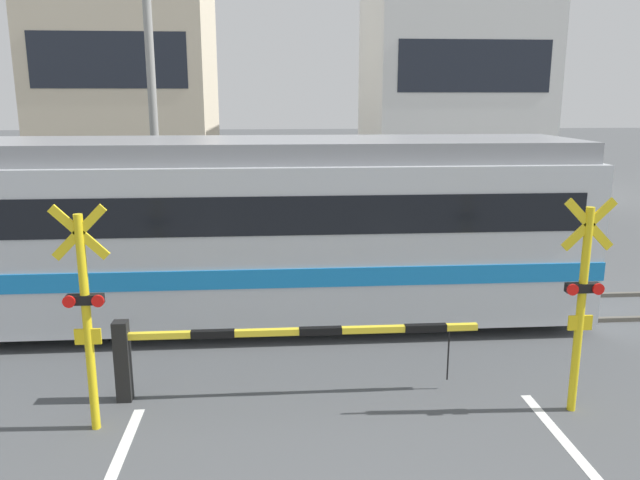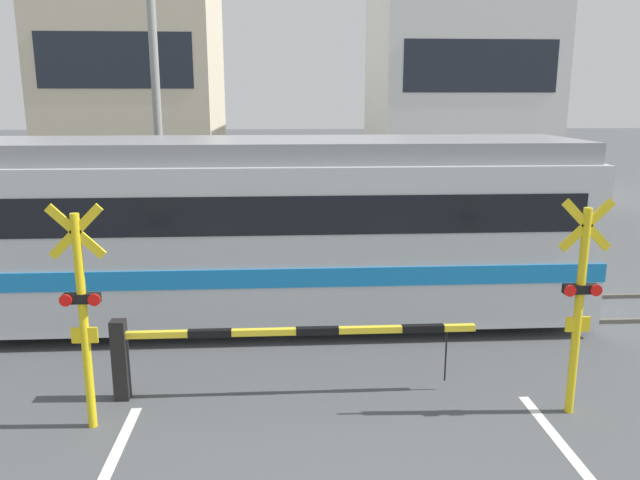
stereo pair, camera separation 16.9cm
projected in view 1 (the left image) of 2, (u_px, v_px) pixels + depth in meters
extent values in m
cube|color=#5B564C|center=(321.00, 327.00, 11.27)|extent=(50.00, 0.10, 0.08)
cube|color=#5B564C|center=(316.00, 302.00, 12.67)|extent=(50.00, 0.10, 0.08)
cylinder|color=black|center=(362.00, 309.00, 11.25)|extent=(0.76, 0.12, 0.76)
cylinder|color=black|center=(352.00, 285.00, 12.65)|extent=(0.76, 0.12, 0.76)
cube|color=black|center=(123.00, 361.00, 8.53)|extent=(0.20, 0.20, 1.15)
cube|color=yellow|center=(303.00, 331.00, 8.63)|extent=(4.94, 0.09, 0.09)
cube|color=black|center=(213.00, 334.00, 8.54)|extent=(0.59, 0.10, 0.10)
cube|color=black|center=(320.00, 331.00, 8.65)|extent=(0.59, 0.10, 0.10)
cube|color=black|center=(425.00, 328.00, 8.76)|extent=(0.59, 0.10, 0.10)
cylinder|color=black|center=(448.00, 355.00, 8.88)|extent=(0.02, 0.02, 0.75)
cube|color=black|center=(432.00, 249.00, 14.83)|extent=(0.20, 0.20, 1.15)
cube|color=yellow|center=(329.00, 236.00, 14.57)|extent=(4.94, 0.09, 0.09)
cube|color=black|center=(381.00, 235.00, 14.66)|extent=(0.59, 0.10, 0.10)
cube|color=black|center=(318.00, 236.00, 14.55)|extent=(0.59, 0.10, 0.10)
cube|color=black|center=(254.00, 237.00, 14.44)|extent=(0.59, 0.10, 0.10)
cylinder|color=black|center=(240.00, 255.00, 14.51)|extent=(0.02, 0.02, 0.75)
cylinder|color=yellow|center=(87.00, 325.00, 7.62)|extent=(0.11, 0.11, 2.77)
cube|color=yellow|center=(79.00, 232.00, 7.36)|extent=(0.68, 0.04, 0.68)
cube|color=yellow|center=(79.00, 232.00, 7.36)|extent=(0.68, 0.04, 0.68)
cube|color=black|center=(85.00, 299.00, 7.54)|extent=(0.44, 0.12, 0.12)
cylinder|color=red|center=(69.00, 302.00, 7.46)|extent=(0.15, 0.03, 0.15)
cylinder|color=red|center=(98.00, 301.00, 7.48)|extent=(0.15, 0.03, 0.15)
cube|color=yellow|center=(88.00, 337.00, 7.63)|extent=(0.32, 0.03, 0.20)
cylinder|color=yellow|center=(580.00, 312.00, 8.08)|extent=(0.11, 0.11, 2.77)
cube|color=yellow|center=(589.00, 224.00, 7.82)|extent=(0.68, 0.04, 0.68)
cube|color=yellow|center=(589.00, 224.00, 7.82)|extent=(0.68, 0.04, 0.68)
cube|color=black|center=(583.00, 288.00, 8.01)|extent=(0.44, 0.12, 0.12)
cylinder|color=red|center=(573.00, 290.00, 7.92)|extent=(0.15, 0.03, 0.15)
cylinder|color=red|center=(598.00, 289.00, 7.95)|extent=(0.15, 0.03, 0.15)
cube|color=yellow|center=(580.00, 323.00, 8.09)|extent=(0.32, 0.03, 0.20)
cylinder|color=brown|center=(315.00, 227.00, 18.30)|extent=(0.13, 0.13, 0.76)
cylinder|color=brown|center=(320.00, 227.00, 18.31)|extent=(0.13, 0.13, 0.76)
cube|color=maroon|center=(318.00, 204.00, 18.15)|extent=(0.38, 0.22, 0.60)
sphere|color=tan|center=(318.00, 190.00, 18.06)|extent=(0.21, 0.21, 0.21)
cube|color=beige|center=(129.00, 77.00, 25.27)|extent=(6.57, 6.49, 9.79)
cube|color=#1E232D|center=(108.00, 60.00, 22.00)|extent=(5.52, 0.03, 1.96)
cube|color=white|center=(450.00, 81.00, 26.29)|extent=(6.88, 6.49, 9.50)
cube|color=#1E232D|center=(475.00, 66.00, 23.02)|extent=(5.78, 0.03, 1.90)
cylinder|color=gray|center=(153.00, 104.00, 16.00)|extent=(0.22, 0.22, 7.87)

